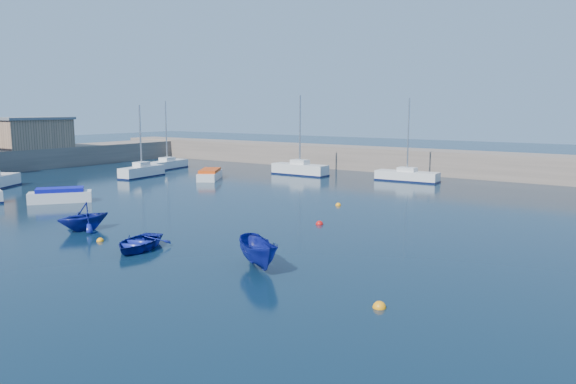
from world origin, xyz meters
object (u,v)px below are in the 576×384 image
Objects in this scene: dinghy_right at (259,253)px; sailboat_4 at (167,164)px; dinghy_center at (138,243)px; motorboat_2 at (210,174)px; sailboat_6 at (407,176)px; dinghy_left at (83,217)px; sailboat_3 at (142,171)px; brick_shed_a at (30,134)px; sailboat_5 at (300,169)px; motorboat_1 at (60,195)px.

sailboat_4 is at bearing 88.72° from dinghy_right.
dinghy_center is 7.19m from dinghy_right.
motorboat_2 reaches higher than dinghy_center.
sailboat_6 is 2.58× the size of dinghy_left.
dinghy_right is at bearing 6.32° from dinghy_left.
sailboat_3 is 25.92m from dinghy_left.
dinghy_right is (30.89, -19.37, 0.07)m from sailboat_3.
dinghy_right is at bearing -20.03° from brick_shed_a.
dinghy_left is (-6.47, -32.18, 0.28)m from sailboat_6.
sailboat_4 is 1.53× the size of motorboat_2.
sailboat_6 is (11.59, 1.81, -0.11)m from sailboat_5.
dinghy_right is at bearing -13.92° from dinghy_center.
sailboat_4 is 33.65m from dinghy_left.
dinghy_right is (23.90, -22.24, 0.21)m from motorboat_2.
sailboat_4 is at bearing 30.47° from brick_shed_a.
sailboat_4 is at bearing 109.79° from sailboat_3.
sailboat_5 is at bearing 88.21° from dinghy_center.
sailboat_5 is 2.37× the size of dinghy_center.
brick_shed_a is 1.73× the size of motorboat_1.
dinghy_center is at bearing -24.20° from brick_shed_a.
sailboat_5 is 33.58m from dinghy_center.
dinghy_right reaches higher than dinghy_center.
motorboat_2 is at bearing 104.23° from dinghy_center.
sailboat_4 is 16.66m from sailboat_5.
brick_shed_a is at bearing 156.73° from motorboat_2.
sailboat_5 is at bearing 33.88° from sailboat_3.
motorboat_2 is 1.44× the size of dinghy_right.
sailboat_5 reaches higher than motorboat_1.
sailboat_5 is at bearing 96.15° from sailboat_6.
motorboat_2 is (25.14, 4.36, -3.61)m from brick_shed_a.
sailboat_3 reaches higher than dinghy_right.
dinghy_left is (17.49, -19.13, 0.19)m from sailboat_3.
dinghy_left is (10.22, -5.03, 0.30)m from motorboat_1.
sailboat_3 is at bearing 132.51° from sailboat_5.
brick_shed_a is 1.00× the size of sailboat_4.
brick_shed_a is at bearing 176.32° from sailboat_3.
brick_shed_a is 28.59m from motorboat_1.
sailboat_6 is at bearing 19.05° from brick_shed_a.
sailboat_6 is 33.15m from dinghy_right.
dinghy_center is 6.42m from dinghy_left.
dinghy_right is at bearing -148.57° from sailboat_5.
dinghy_right is at bearing 24.16° from motorboat_1.
dinghy_center is at bearing -48.92° from sailboat_3.
motorboat_1 is (25.41, -12.61, -3.57)m from brick_shed_a.
sailboat_4 is 38.78m from dinghy_center.
motorboat_1 is at bearing -26.39° from brick_shed_a.
sailboat_3 is 31.29m from dinghy_center.
dinghy_left is at bearing 147.49° from dinghy_center.
sailboat_3 is 7.92m from sailboat_4.
sailboat_5 is (12.37, 11.24, 0.02)m from sailboat_3.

